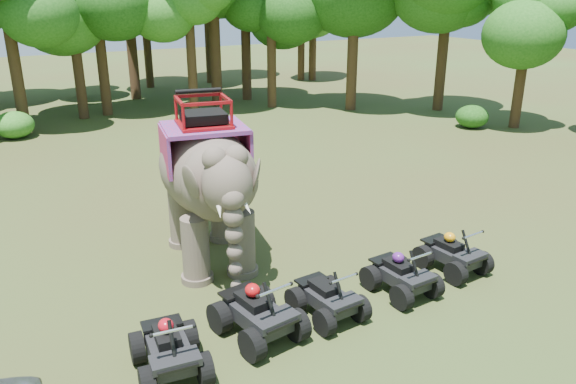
% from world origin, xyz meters
% --- Properties ---
extents(ground, '(110.00, 110.00, 0.00)m').
position_xyz_m(ground, '(0.00, 0.00, 0.00)').
color(ground, '#47381E').
rests_on(ground, ground).
extents(elephant, '(3.11, 5.40, 4.27)m').
position_xyz_m(elephant, '(-1.64, 2.35, 2.13)').
color(elephant, brown).
rests_on(elephant, ground).
extents(atv_0, '(1.41, 1.82, 1.26)m').
position_xyz_m(atv_0, '(-4.02, -1.59, 0.63)').
color(atv_0, black).
rests_on(atv_0, ground).
extents(atv_1, '(1.58, 1.99, 1.35)m').
position_xyz_m(atv_1, '(-2.12, -1.33, 0.67)').
color(atv_1, black).
rests_on(atv_1, ground).
extents(atv_2, '(1.28, 1.67, 1.17)m').
position_xyz_m(atv_2, '(-0.52, -1.42, 0.59)').
color(atv_2, black).
rests_on(atv_2, ground).
extents(atv_3, '(1.26, 1.67, 1.19)m').
position_xyz_m(atv_3, '(1.49, -1.43, 0.59)').
color(atv_3, black).
rests_on(atv_3, ground).
extents(atv_4, '(1.30, 1.70, 1.20)m').
position_xyz_m(atv_4, '(3.30, -1.20, 0.60)').
color(atv_4, black).
rests_on(atv_4, ground).
extents(tree_0, '(5.83, 5.83, 8.32)m').
position_xyz_m(tree_0, '(0.00, 21.60, 4.16)').
color(tree_0, '#195114').
rests_on(tree_0, ground).
extents(tree_1, '(4.95, 4.95, 7.07)m').
position_xyz_m(tree_1, '(4.36, 19.71, 3.54)').
color(tree_1, '#195114').
rests_on(tree_1, ground).
extents(tree_2, '(5.18, 5.18, 7.40)m').
position_xyz_m(tree_2, '(8.96, 19.06, 3.70)').
color(tree_2, '#195114').
rests_on(tree_2, ground).
extents(tree_3, '(6.90, 6.90, 9.86)m').
position_xyz_m(tree_3, '(12.58, 16.20, 4.93)').
color(tree_3, '#195114').
rests_on(tree_3, ground).
extents(tree_4, '(6.42, 6.42, 9.17)m').
position_xyz_m(tree_4, '(16.91, 13.67, 4.58)').
color(tree_4, '#195114').
rests_on(tree_4, ground).
extents(tree_5, '(4.83, 4.83, 6.90)m').
position_xyz_m(tree_5, '(17.19, 8.52, 3.45)').
color(tree_5, '#195114').
rests_on(tree_5, ground).
extents(tree_25, '(5.74, 5.74, 8.20)m').
position_xyz_m(tree_25, '(-4.38, 19.78, 4.10)').
color(tree_25, '#195114').
rests_on(tree_25, ground).
extents(tree_26, '(7.69, 7.69, 10.99)m').
position_xyz_m(tree_26, '(9.26, 29.37, 5.50)').
color(tree_26, '#195114').
rests_on(tree_26, ground).
extents(tree_29, '(5.71, 5.71, 8.16)m').
position_xyz_m(tree_29, '(16.44, 26.67, 4.08)').
color(tree_29, '#195114').
rests_on(tree_29, ground).
extents(tree_30, '(5.09, 5.09, 7.27)m').
position_xyz_m(tree_30, '(15.73, 27.17, 3.64)').
color(tree_30, '#195114').
rests_on(tree_30, ground).
extents(tree_31, '(7.70, 7.70, 11.00)m').
position_xyz_m(tree_31, '(6.31, 21.03, 5.50)').
color(tree_31, '#195114').
rests_on(tree_31, ground).
extents(tree_33, '(5.51, 5.51, 7.87)m').
position_xyz_m(tree_33, '(4.72, 29.49, 3.93)').
color(tree_33, '#195114').
rests_on(tree_33, ground).
extents(tree_34, '(6.50, 6.50, 9.28)m').
position_xyz_m(tree_34, '(8.72, 21.98, 4.64)').
color(tree_34, '#195114').
rests_on(tree_34, ground).
extents(tree_35, '(7.45, 7.45, 10.64)m').
position_xyz_m(tree_35, '(2.67, 25.65, 5.32)').
color(tree_35, '#195114').
rests_on(tree_35, ground).
extents(tree_37, '(5.34, 5.34, 7.62)m').
position_xyz_m(tree_37, '(-0.25, 28.33, 3.81)').
color(tree_37, '#195114').
rests_on(tree_37, ground).
extents(tree_38, '(5.29, 5.29, 7.55)m').
position_xyz_m(tree_38, '(-1.31, 21.33, 3.78)').
color(tree_38, '#195114').
rests_on(tree_38, ground).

